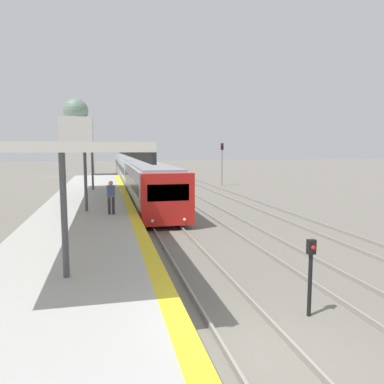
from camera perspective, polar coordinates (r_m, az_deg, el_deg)
name	(u,v)px	position (r m, az deg, el deg)	size (l,w,h in m)	color
ground_plane	(265,360)	(8.22, 11.13, -23.80)	(240.00, 240.00, 0.00)	slate
track_platform_line	(266,356)	(8.18, 11.14, -23.34)	(1.51, 120.00, 0.15)	gray
station_platform	(49,365)	(7.51, -21.00, -23.37)	(5.12, 80.00, 0.89)	#B2B2AD
platform_canopy	(85,148)	(19.95, -15.94, 6.46)	(4.00, 25.61, 3.38)	beige
person_on_platform	(111,195)	(18.79, -12.24, -0.39)	(0.40, 0.40, 1.66)	#2D2D33
train_near	(133,170)	(43.18, -8.97, 3.36)	(2.72, 49.62, 3.02)	red
signal_post_near	(311,269)	(9.81, 17.61, -11.15)	(0.20, 0.22, 1.94)	black
signal_mast_far	(222,159)	(41.27, 4.60, 5.04)	(0.28, 0.29, 4.66)	gray
distant_domed_building	(77,140)	(58.79, -17.14, 7.61)	(4.66, 4.66, 11.41)	silver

